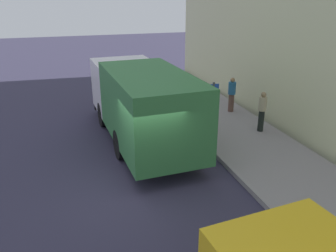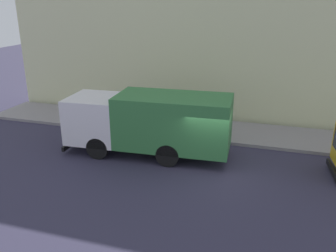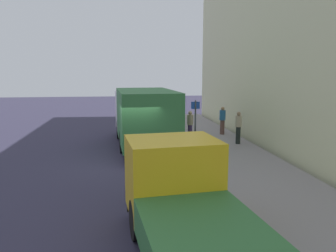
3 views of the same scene
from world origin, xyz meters
name	(u,v)px [view 2 (image 2 of 3)]	position (x,y,z in m)	size (l,w,h in m)	color
ground	(213,169)	(0.00, 0.00, 0.00)	(80.00, 80.00, 0.00)	#312E44
sidewalk	(228,132)	(4.76, 0.00, 0.09)	(3.52, 30.00, 0.17)	gray
building_facade	(238,36)	(7.02, 0.00, 5.26)	(0.50, 30.00, 10.52)	beige
large_utility_truck	(149,121)	(0.78, 3.32, 1.71)	(3.03, 8.17, 3.03)	white
pedestrian_walking	(148,104)	(5.67, 5.20, 1.05)	(0.38, 0.38, 1.67)	brown
pedestrian_standing	(156,117)	(3.41, 3.88, 1.03)	(0.36, 0.36, 1.61)	#3D2E58
pedestrian_third	(189,107)	(5.71, 2.53, 1.07)	(0.36, 0.36, 1.69)	black
street_sign_post	(184,111)	(3.33, 2.23, 1.56)	(0.44, 0.08, 2.34)	#4C5156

